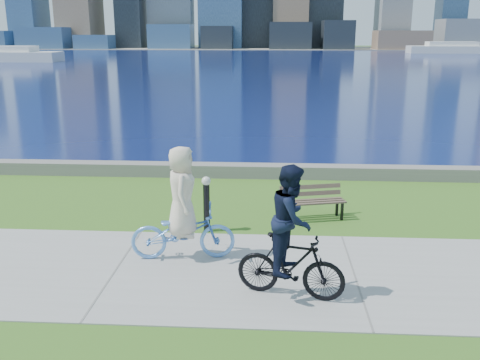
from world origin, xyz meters
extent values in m
plane|color=#315C18|center=(0.00, 0.00, 0.00)|extent=(320.00, 320.00, 0.00)
cube|color=gray|center=(0.00, 0.00, 0.01)|extent=(80.00, 3.50, 0.02)
cube|color=#65635E|center=(0.00, 6.20, 0.17)|extent=(90.00, 0.50, 0.35)
cube|color=#0B1648|center=(0.00, 72.00, 0.00)|extent=(320.00, 131.00, 0.01)
cube|color=gray|center=(0.00, 130.00, 0.06)|extent=(320.00, 30.00, 0.12)
cube|color=navy|center=(-56.13, 120.24, 2.52)|extent=(11.44, 6.96, 5.03)
cube|color=navy|center=(-43.81, 119.90, 1.64)|extent=(8.26, 6.47, 3.29)
cube|color=navy|center=(-25.89, 122.37, 2.84)|extent=(10.07, 7.38, 5.67)
cube|color=black|center=(-14.72, 120.99, 2.65)|extent=(7.20, 6.27, 5.30)
cube|color=black|center=(2.31, 122.35, 3.07)|extent=(9.64, 9.93, 6.15)
cube|color=black|center=(13.19, 120.48, 3.25)|extent=(6.97, 8.55, 6.49)
cube|color=#7B604B|center=(27.50, 119.45, 2.13)|extent=(11.92, 8.15, 4.27)
cube|color=slate|center=(41.62, 121.48, 3.39)|extent=(10.41, 8.63, 6.78)
cube|color=silver|center=(-38.37, 64.64, 0.66)|extent=(15.40, 4.40, 1.32)
cube|color=silver|center=(-38.37, 64.64, 1.71)|extent=(8.80, 3.30, 0.77)
cube|color=silver|center=(32.31, 98.82, 0.69)|extent=(16.01, 4.57, 1.37)
cube|color=silver|center=(32.31, 98.82, 1.77)|extent=(9.15, 3.43, 0.80)
cube|color=black|center=(-1.04, 2.49, 0.19)|extent=(0.06, 0.06, 0.38)
cube|color=black|center=(0.12, 2.77, 0.19)|extent=(0.06, 0.06, 0.38)
cube|color=black|center=(-1.12, 2.78, 0.19)|extent=(0.06, 0.06, 0.38)
cube|color=black|center=(0.05, 3.07, 0.19)|extent=(0.06, 0.06, 0.38)
cube|color=#4F3D32|center=(-0.46, 2.63, 0.40)|extent=(1.35, 0.41, 0.03)
cube|color=#4F3D32|center=(-0.49, 2.76, 0.40)|extent=(1.35, 0.41, 0.03)
cube|color=#4F3D32|center=(-0.53, 2.89, 0.40)|extent=(1.35, 0.41, 0.03)
cube|color=#4F3D32|center=(-0.55, 2.99, 0.51)|extent=(1.34, 0.38, 0.10)
cube|color=#4F3D32|center=(-0.56, 3.02, 0.66)|extent=(1.34, 0.38, 0.10)
cylinder|color=black|center=(-2.69, 1.94, 0.51)|extent=(0.13, 0.13, 1.01)
sphere|color=beige|center=(-2.69, 1.94, 1.05)|extent=(0.18, 0.18, 0.18)
imported|color=#609BEA|center=(-2.94, 0.55, 0.50)|extent=(0.85, 1.89, 0.96)
imported|color=white|center=(-2.94, 0.55, 1.25)|extent=(0.60, 0.84, 1.59)
imported|color=black|center=(-1.09, -0.78, 0.52)|extent=(0.87, 1.72, 0.99)
imported|color=black|center=(-1.09, -0.78, 1.26)|extent=(0.78, 0.91, 1.63)
camera|label=1|loc=(-1.39, -8.17, 3.89)|focal=40.00mm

